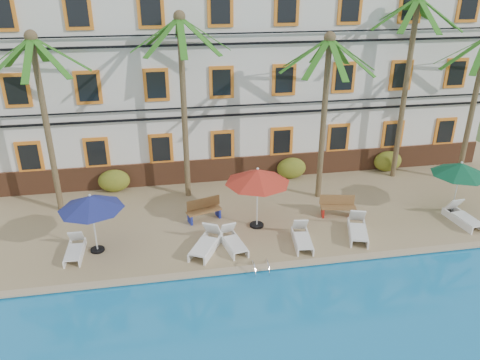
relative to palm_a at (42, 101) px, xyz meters
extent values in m
plane|color=#384C23|center=(9.08, -5.07, -5.21)|extent=(100.00, 100.00, 0.00)
cube|color=tan|center=(9.08, -0.07, -5.09)|extent=(30.00, 12.00, 0.25)
cube|color=tan|center=(9.08, -5.97, -4.93)|extent=(30.00, 0.35, 0.06)
cube|color=silver|center=(9.08, 4.93, 0.04)|extent=(25.00, 6.00, 10.00)
cube|color=brown|center=(9.08, 1.87, -4.36)|extent=(25.00, 0.12, 1.20)
cube|color=orange|center=(-1.42, 1.88, -3.06)|extent=(1.15, 0.10, 1.50)
cube|color=black|center=(-1.42, 1.83, -3.06)|extent=(0.85, 0.04, 1.20)
cube|color=orange|center=(1.58, 1.88, -3.06)|extent=(1.15, 0.10, 1.50)
cube|color=black|center=(1.58, 1.83, -3.06)|extent=(0.85, 0.04, 1.20)
cube|color=orange|center=(4.58, 1.88, -3.06)|extent=(1.15, 0.10, 1.50)
cube|color=black|center=(4.58, 1.83, -3.06)|extent=(0.85, 0.04, 1.20)
cube|color=orange|center=(7.58, 1.88, -3.06)|extent=(1.15, 0.10, 1.50)
cube|color=black|center=(7.58, 1.83, -3.06)|extent=(0.85, 0.04, 1.20)
cube|color=orange|center=(10.58, 1.88, -3.06)|extent=(1.15, 0.10, 1.50)
cube|color=black|center=(10.58, 1.83, -3.06)|extent=(0.85, 0.04, 1.20)
cube|color=orange|center=(13.58, 1.88, -3.06)|extent=(1.15, 0.10, 1.50)
cube|color=black|center=(13.58, 1.83, -3.06)|extent=(0.85, 0.04, 1.20)
cube|color=orange|center=(16.58, 1.88, -3.06)|extent=(1.15, 0.10, 1.50)
cube|color=black|center=(16.58, 1.83, -3.06)|extent=(0.85, 0.04, 1.20)
cube|color=orange|center=(19.58, 1.88, -3.06)|extent=(1.15, 0.10, 1.50)
cube|color=black|center=(19.58, 1.83, -3.06)|extent=(0.85, 0.04, 1.20)
cube|color=orange|center=(-1.42, 1.88, 0.04)|extent=(1.15, 0.10, 1.50)
cube|color=black|center=(-1.42, 1.83, 0.04)|extent=(0.85, 0.04, 1.20)
cube|color=orange|center=(1.58, 1.88, 0.04)|extent=(1.15, 0.10, 1.50)
cube|color=black|center=(1.58, 1.83, 0.04)|extent=(0.85, 0.04, 1.20)
cube|color=orange|center=(4.58, 1.88, 0.04)|extent=(1.15, 0.10, 1.50)
cube|color=black|center=(4.58, 1.83, 0.04)|extent=(0.85, 0.04, 1.20)
cube|color=orange|center=(7.58, 1.88, 0.04)|extent=(1.15, 0.10, 1.50)
cube|color=black|center=(7.58, 1.83, 0.04)|extent=(0.85, 0.04, 1.20)
cube|color=orange|center=(10.58, 1.88, 0.04)|extent=(1.15, 0.10, 1.50)
cube|color=black|center=(10.58, 1.83, 0.04)|extent=(0.85, 0.04, 1.20)
cube|color=orange|center=(13.58, 1.88, 0.04)|extent=(1.15, 0.10, 1.50)
cube|color=black|center=(13.58, 1.83, 0.04)|extent=(0.85, 0.04, 1.20)
cube|color=orange|center=(16.58, 1.88, 0.04)|extent=(1.15, 0.10, 1.50)
cube|color=black|center=(16.58, 1.83, 0.04)|extent=(0.85, 0.04, 1.20)
cube|color=orange|center=(19.58, 1.88, 0.04)|extent=(1.15, 0.10, 1.50)
cube|color=black|center=(19.58, 1.83, 0.04)|extent=(0.85, 0.04, 1.20)
cube|color=orange|center=(-1.42, 1.88, 3.24)|extent=(1.15, 0.10, 1.50)
cube|color=black|center=(-1.42, 1.83, 3.24)|extent=(0.85, 0.04, 1.20)
cube|color=orange|center=(1.58, 1.88, 3.24)|extent=(1.15, 0.10, 1.50)
cube|color=black|center=(1.58, 1.83, 3.24)|extent=(0.85, 0.04, 1.20)
cube|color=orange|center=(4.58, 1.88, 3.24)|extent=(1.15, 0.10, 1.50)
cube|color=black|center=(4.58, 1.83, 3.24)|extent=(0.85, 0.04, 1.20)
cube|color=orange|center=(7.58, 1.88, 3.24)|extent=(1.15, 0.10, 1.50)
cube|color=black|center=(7.58, 1.83, 3.24)|extent=(0.85, 0.04, 1.20)
cube|color=orange|center=(10.58, 1.88, 3.24)|extent=(1.15, 0.10, 1.50)
cube|color=black|center=(10.58, 1.83, 3.24)|extent=(0.85, 0.04, 1.20)
cube|color=orange|center=(13.58, 1.88, 3.24)|extent=(1.15, 0.10, 1.50)
cube|color=black|center=(13.58, 1.83, 3.24)|extent=(0.85, 0.04, 1.20)
cube|color=orange|center=(16.58, 1.88, 3.24)|extent=(1.15, 0.10, 1.50)
cube|color=black|center=(16.58, 1.83, 3.24)|extent=(0.85, 0.04, 1.20)
cube|color=orange|center=(19.58, 1.88, 3.24)|extent=(1.15, 0.10, 1.50)
cube|color=black|center=(19.58, 1.83, 3.24)|extent=(0.85, 0.04, 1.20)
cube|color=black|center=(9.08, 1.73, -1.51)|extent=(25.00, 0.08, 0.10)
cube|color=black|center=(9.08, 1.73, -1.06)|extent=(25.00, 0.08, 0.06)
cube|color=black|center=(9.08, 1.73, 1.79)|extent=(25.00, 0.08, 0.10)
cube|color=black|center=(9.08, 1.73, 2.24)|extent=(25.00, 0.08, 0.06)
cylinder|color=brown|center=(0.00, 0.00, -1.23)|extent=(0.26, 0.26, 7.47)
sphere|color=brown|center=(0.00, 0.00, 2.51)|extent=(0.50, 0.50, 0.50)
cube|color=#256618|center=(0.00, 1.04, 1.82)|extent=(0.28, 2.10, 1.41)
cube|color=#256618|center=(-0.74, 0.74, 1.82)|extent=(1.68, 1.68, 1.41)
cube|color=#256618|center=(-1.04, 0.00, 1.82)|extent=(2.10, 0.28, 1.41)
cube|color=#256618|center=(-0.74, -0.74, 1.82)|extent=(1.68, 1.68, 1.41)
cube|color=#256618|center=(0.00, -1.04, 1.82)|extent=(0.28, 2.10, 1.41)
cube|color=#256618|center=(0.74, -0.74, 1.82)|extent=(1.68, 1.68, 1.41)
cube|color=#256618|center=(1.04, 0.00, 1.82)|extent=(2.10, 0.28, 1.41)
cube|color=#256618|center=(0.74, 0.74, 1.82)|extent=(1.68, 1.68, 1.41)
cylinder|color=brown|center=(5.70, 0.46, -0.93)|extent=(0.26, 0.26, 8.07)
sphere|color=brown|center=(5.70, 0.46, 3.10)|extent=(0.50, 0.50, 0.50)
cube|color=#256618|center=(5.70, 1.50, 2.41)|extent=(0.28, 2.10, 1.41)
cube|color=#256618|center=(4.97, 1.20, 2.41)|extent=(1.68, 1.68, 1.41)
cube|color=#256618|center=(4.66, 0.46, 2.41)|extent=(2.10, 0.28, 1.41)
cube|color=#256618|center=(4.97, -0.28, 2.41)|extent=(1.68, 1.68, 1.41)
cube|color=#256618|center=(5.70, -0.58, 2.41)|extent=(0.28, 2.10, 1.41)
cube|color=#256618|center=(6.44, -0.28, 2.41)|extent=(1.68, 1.68, 1.41)
cube|color=#256618|center=(6.74, 0.46, 2.41)|extent=(2.10, 0.28, 1.41)
cube|color=#256618|center=(6.44, 1.20, 2.41)|extent=(1.68, 1.68, 1.41)
cylinder|color=brown|center=(11.74, -0.72, -1.34)|extent=(0.26, 0.26, 7.25)
sphere|color=brown|center=(11.74, -0.72, 2.29)|extent=(0.50, 0.50, 0.50)
cube|color=#256618|center=(11.74, 0.32, 1.60)|extent=(0.28, 2.10, 1.41)
cube|color=#256618|center=(11.00, 0.01, 1.60)|extent=(1.68, 1.68, 1.41)
cube|color=#256618|center=(10.70, -0.72, 1.60)|extent=(2.10, 0.28, 1.41)
cube|color=#256618|center=(11.00, -1.46, 1.60)|extent=(1.68, 1.68, 1.41)
cube|color=#256618|center=(11.74, -1.76, 1.60)|extent=(0.28, 2.10, 1.41)
cube|color=#256618|center=(12.47, -1.46, 1.60)|extent=(1.68, 1.68, 1.41)
cube|color=#256618|center=(12.78, -0.72, 1.60)|extent=(2.10, 0.28, 1.41)
cube|color=#256618|center=(12.47, 0.01, 1.60)|extent=(1.68, 1.68, 1.41)
cylinder|color=brown|center=(16.35, 0.86, -0.61)|extent=(0.26, 0.26, 8.70)
cube|color=#256618|center=(16.35, 1.90, 3.04)|extent=(0.28, 2.10, 1.41)
cube|color=#256618|center=(15.61, 1.60, 3.04)|extent=(1.68, 1.68, 1.41)
cube|color=#256618|center=(15.31, 0.86, 3.04)|extent=(2.10, 0.28, 1.41)
cube|color=#256618|center=(15.61, 0.13, 3.04)|extent=(1.68, 1.68, 1.41)
cube|color=#256618|center=(16.35, -0.18, 3.04)|extent=(0.28, 2.10, 1.41)
cube|color=#256618|center=(17.08, 0.13, 3.04)|extent=(1.68, 1.68, 1.41)
cube|color=#256618|center=(17.39, 0.86, 3.04)|extent=(2.10, 0.28, 1.41)
cube|color=#256618|center=(17.08, 1.60, 3.04)|extent=(1.68, 1.68, 1.41)
cylinder|color=brown|center=(19.37, -0.20, -1.44)|extent=(0.26, 0.26, 7.04)
cube|color=#256618|center=(19.37, 0.84, 1.38)|extent=(0.28, 2.10, 1.41)
cube|color=#256618|center=(18.63, 0.53, 1.38)|extent=(1.68, 1.68, 1.41)
cube|color=#256618|center=(18.33, -0.20, 1.38)|extent=(2.10, 0.28, 1.41)
cube|color=#256618|center=(18.63, -0.94, 1.38)|extent=(1.68, 1.68, 1.41)
ellipsoid|color=#1C4F16|center=(2.25, 1.53, -4.41)|extent=(1.50, 0.90, 1.10)
ellipsoid|color=#1C4F16|center=(11.06, 1.53, -4.41)|extent=(1.50, 0.90, 1.10)
ellipsoid|color=#1C4F16|center=(16.33, 1.53, -4.41)|extent=(1.50, 0.90, 1.10)
cylinder|color=black|center=(1.92, -3.75, -4.92)|extent=(0.54, 0.54, 0.08)
cylinder|color=silver|center=(1.92, -3.75, -3.81)|extent=(0.06, 0.06, 2.31)
cone|color=navy|center=(1.92, -3.75, -2.89)|extent=(2.41, 2.41, 0.53)
sphere|color=silver|center=(1.92, -3.75, -2.61)|extent=(0.10, 0.10, 0.10)
cylinder|color=black|center=(8.29, -2.98, -4.92)|extent=(0.59, 0.59, 0.08)
cylinder|color=silver|center=(8.29, -2.98, -3.69)|extent=(0.06, 0.06, 2.55)
cone|color=#B42A1C|center=(8.29, -2.98, -2.68)|extent=(2.66, 2.66, 0.58)
sphere|color=silver|center=(8.29, -2.98, -2.36)|extent=(0.10, 0.10, 0.10)
cylinder|color=black|center=(17.05, -3.30, -4.92)|extent=(0.54, 0.54, 0.08)
cylinder|color=silver|center=(17.05, -3.30, -3.81)|extent=(0.06, 0.06, 2.31)
cone|color=#0D4F30|center=(17.05, -3.30, -2.89)|extent=(2.41, 2.41, 0.53)
sphere|color=silver|center=(17.05, -3.30, -2.60)|extent=(0.10, 0.10, 0.10)
cube|color=white|center=(1.13, -4.17, -4.68)|extent=(0.56, 1.18, 0.05)
cube|color=white|center=(1.15, -3.36, -4.47)|extent=(0.55, 0.44, 0.58)
cube|color=white|center=(0.86, -3.94, -4.83)|extent=(0.09, 1.66, 0.27)
cube|color=white|center=(1.40, -3.95, -4.83)|extent=(0.09, 1.66, 0.27)
cube|color=white|center=(5.87, -4.70, -4.63)|extent=(1.20, 1.51, 0.06)
cube|color=white|center=(6.32, -3.86, -4.38)|extent=(0.80, 0.74, 0.68)
cube|color=white|center=(5.72, -4.32, -4.80)|extent=(0.97, 1.75, 0.32)
cube|color=white|center=(6.27, -4.61, -4.80)|extent=(0.97, 1.75, 0.32)
cube|color=white|center=(7.10, -4.69, -4.66)|extent=(0.80, 1.33, 0.06)
cube|color=white|center=(6.93, -3.84, -4.44)|extent=(0.65, 0.56, 0.62)
cube|color=white|center=(6.77, -4.51, -4.82)|extent=(0.40, 1.74, 0.29)
cube|color=white|center=(7.33, -4.40, -4.82)|extent=(0.40, 1.74, 0.29)
cube|color=white|center=(9.70, -4.93, -4.65)|extent=(0.74, 1.32, 0.06)
cube|color=white|center=(9.82, -4.07, -4.43)|extent=(0.64, 0.54, 0.63)
cube|color=white|center=(9.45, -4.65, -4.82)|extent=(0.30, 1.78, 0.29)
cube|color=white|center=(10.02, -4.73, -4.82)|extent=(0.30, 1.78, 0.29)
cube|color=white|center=(12.03, -4.74, -4.63)|extent=(1.02, 1.48, 0.06)
cube|color=white|center=(12.32, -3.85, -4.39)|extent=(0.75, 0.67, 0.68)
cube|color=white|center=(11.81, -4.40, -4.81)|extent=(0.67, 1.85, 0.31)
cube|color=white|center=(12.41, -4.59, -4.81)|extent=(0.67, 1.85, 0.31)
cube|color=white|center=(16.94, -4.52, -4.64)|extent=(0.73, 1.37, 0.06)
cube|color=white|center=(16.86, -3.62, -4.41)|extent=(0.65, 0.54, 0.66)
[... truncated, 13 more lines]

